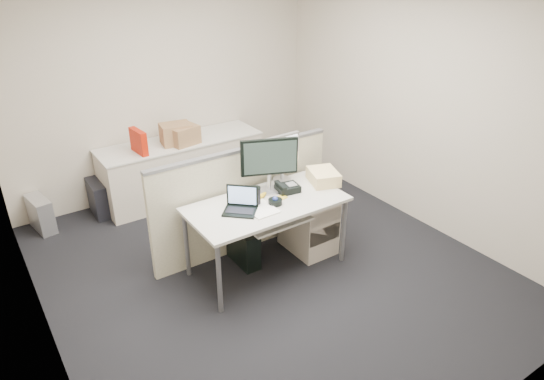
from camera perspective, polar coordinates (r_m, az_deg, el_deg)
floor at (r=4.93m, az=-0.60°, el=-9.06°), size 4.00×4.50×0.01m
wall_back at (r=6.20m, az=-12.47°, el=11.83°), size 4.00×0.02×2.70m
wall_front at (r=2.89m, az=25.01°, el=-7.97°), size 4.00×0.02×2.70m
wall_left at (r=3.68m, az=-27.69°, el=-1.03°), size 0.02×4.50×2.70m
wall_right at (r=5.58m, az=16.99°, el=9.67°), size 0.02×4.50×2.70m
desk at (r=4.57m, az=-0.64°, el=-2.23°), size 1.50×0.75×0.73m
keyboard_tray at (r=4.46m, az=0.64°, el=-3.65°), size 0.62×0.32×0.02m
drawer_pedestal at (r=5.05m, az=4.29°, el=-3.68°), size 0.40×0.55×0.65m
cubicle_partition at (r=4.96m, az=-3.47°, el=-1.32°), size 2.00×0.06×1.10m
back_counter at (r=6.24m, az=-10.45°, el=2.45°), size 2.00×0.60×0.72m
monitor_main at (r=4.63m, az=-0.34°, el=2.86°), size 0.59×0.40×0.55m
monitor_small at (r=4.87m, az=1.20°, el=3.74°), size 0.40×0.21×0.49m
laptop at (r=4.33m, az=-3.82°, el=-1.37°), size 0.36×0.36×0.22m
trackball at (r=4.50m, az=0.38°, el=-1.40°), size 0.17×0.17×0.05m
desk_phone at (r=4.73m, az=1.85°, el=0.20°), size 0.24×0.20×0.07m
paper_stack at (r=4.42m, az=-1.37°, el=-2.24°), size 0.25×0.32×0.01m
sticky_pad at (r=4.62m, az=1.22°, el=-0.85°), size 0.09×0.09×0.01m
travel_mug at (r=4.46m, az=-1.86°, el=-0.78°), size 0.10×0.10×0.17m
banana at (r=4.60m, az=-1.33°, el=-0.77°), size 0.20×0.13×0.04m
cellphone at (r=4.55m, az=-2.14°, el=-1.33°), size 0.10×0.13×0.02m
manila_folders at (r=4.93m, az=6.06°, el=1.58°), size 0.36×0.41×0.13m
keyboard at (r=4.50m, az=0.88°, el=-3.00°), size 0.47×0.25×0.02m
pc_tower_desk at (r=4.89m, az=-3.39°, el=-6.60°), size 0.17×0.42×0.39m
pc_tower_spare_dark at (r=6.11m, az=-19.69°, el=-0.89°), size 0.19×0.45×0.42m
pc_tower_spare_silver at (r=6.02m, az=-25.56°, el=-2.57°), size 0.23×0.44×0.39m
cardboard_box_left at (r=5.98m, az=-11.22°, el=6.43°), size 0.39×0.32×0.27m
cardboard_box_right at (r=5.96m, az=-10.35°, el=6.29°), size 0.38×0.32×0.24m
red_binder at (r=5.79m, az=-15.41°, el=5.42°), size 0.10×0.32×0.30m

